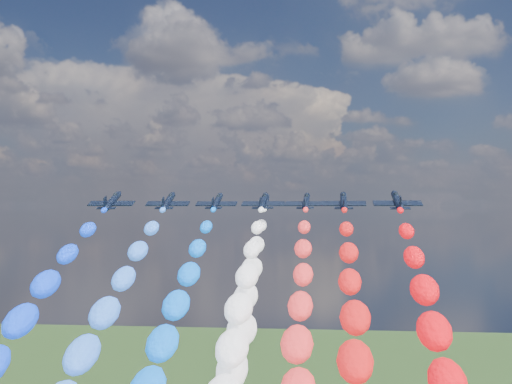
# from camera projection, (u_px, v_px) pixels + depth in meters

# --- Properties ---
(jet_0) EXTENTS (9.45, 12.77, 6.78)m
(jet_0) POSITION_uv_depth(u_px,v_px,m) (112.00, 201.00, 135.05)
(jet_0) COLOR black
(jet_1) EXTENTS (9.32, 12.68, 6.78)m
(jet_1) POSITION_uv_depth(u_px,v_px,m) (168.00, 201.00, 142.57)
(jet_1) COLOR black
(jet_2) EXTENTS (9.72, 12.97, 6.78)m
(jet_2) POSITION_uv_depth(u_px,v_px,m) (217.00, 202.00, 150.18)
(jet_2) COLOR black
(jet_3) EXTENTS (9.86, 13.07, 6.78)m
(jet_3) POSITION_uv_depth(u_px,v_px,m) (263.00, 202.00, 146.30)
(jet_3) COLOR black
(jet_4) EXTENTS (9.83, 13.05, 6.78)m
(jet_4) POSITION_uv_depth(u_px,v_px,m) (266.00, 202.00, 161.04)
(jet_4) COLOR black
(jet_5) EXTENTS (9.80, 13.02, 6.78)m
(jet_5) POSITION_uv_depth(u_px,v_px,m) (306.00, 202.00, 149.09)
(jet_5) COLOR black
(jet_6) EXTENTS (9.61, 12.89, 6.78)m
(jet_6) POSITION_uv_depth(u_px,v_px,m) (343.00, 201.00, 138.03)
(jet_6) COLOR black
(jet_7) EXTENTS (9.60, 12.88, 6.78)m
(jet_7) POSITION_uv_depth(u_px,v_px,m) (397.00, 201.00, 127.83)
(jet_7) COLOR black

